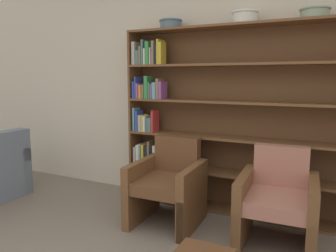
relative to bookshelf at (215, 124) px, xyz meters
The scene contains 7 objects.
wall_back 0.45m from the bookshelf, 104.50° to the left, with size 12.00×0.06×2.75m.
bookshelf is the anchor object (origin of this frame).
bowl_terracotta 1.22m from the bookshelf, behind, with size 0.26×0.26×0.10m.
bowl_cream 1.15m from the bookshelf, ahead, with size 0.27×0.27×0.12m.
bowl_stoneware 1.44m from the bookshelf, ahead, with size 0.27×0.27×0.10m.
armchair_leather 0.86m from the bookshelf, 117.09° to the right, with size 0.66×0.70×0.85m.
armchair_cushioned 1.11m from the bookshelf, 36.63° to the right, with size 0.67×0.71×0.85m.
Camera 1 is at (1.16, -0.92, 1.46)m, focal length 35.00 mm.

